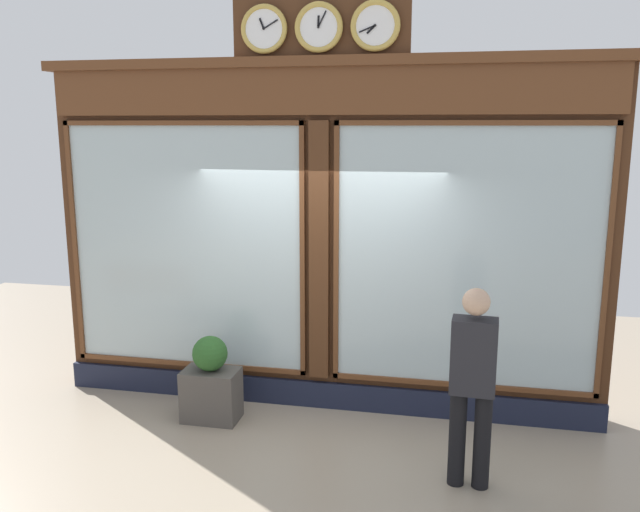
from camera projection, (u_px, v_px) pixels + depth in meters
shop_facade at (323, 236)px, 6.74m from camera, size 5.84×0.42×4.17m
pedestrian at (473, 380)px, 5.27m from camera, size 0.37×0.24×1.69m
planter_box at (211, 395)px, 6.61m from camera, size 0.56×0.36×0.53m
planter_shrub at (210, 354)px, 6.52m from camera, size 0.35×0.35×0.35m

